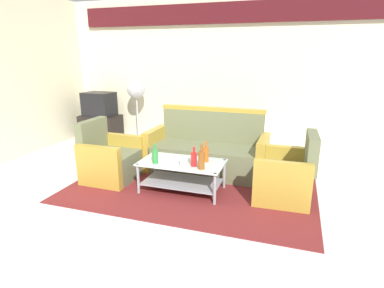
# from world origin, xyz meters

# --- Properties ---
(ground_plane) EXTENTS (14.00, 14.00, 0.00)m
(ground_plane) POSITION_xyz_m (0.00, 0.00, 0.00)
(ground_plane) COLOR white
(wall_back) EXTENTS (6.52, 0.19, 2.80)m
(wall_back) POSITION_xyz_m (0.00, 3.05, 1.48)
(wall_back) COLOR beige
(wall_back) RESTS_ON ground
(rug) EXTENTS (3.25, 2.07, 0.01)m
(rug) POSITION_xyz_m (0.10, 0.78, 0.01)
(rug) COLOR maroon
(rug) RESTS_ON ground
(couch) EXTENTS (1.81, 0.76, 0.96)m
(couch) POSITION_xyz_m (0.13, 1.42, 0.32)
(couch) COLOR #6B704C
(couch) RESTS_ON rug
(armchair_left) EXTENTS (0.71, 0.77, 0.85)m
(armchair_left) POSITION_xyz_m (-1.12, 0.71, 0.29)
(armchair_left) COLOR #6B704C
(armchair_left) RESTS_ON rug
(armchair_right) EXTENTS (0.72, 0.78, 0.85)m
(armchair_right) POSITION_xyz_m (1.31, 0.84, 0.29)
(armchair_right) COLOR #6B704C
(armchair_right) RESTS_ON rug
(coffee_table) EXTENTS (1.10, 0.60, 0.40)m
(coffee_table) POSITION_xyz_m (0.01, 0.63, 0.27)
(coffee_table) COLOR silver
(coffee_table) RESTS_ON rug
(bottle_brown) EXTENTS (0.08, 0.08, 0.32)m
(bottle_brown) POSITION_xyz_m (0.33, 0.46, 0.53)
(bottle_brown) COLOR brown
(bottle_brown) RESTS_ON coffee_table
(bottle_green) EXTENTS (0.07, 0.07, 0.26)m
(bottle_green) POSITION_xyz_m (-0.30, 0.48, 0.51)
(bottle_green) COLOR #2D8C38
(bottle_green) RESTS_ON coffee_table
(bottle_orange) EXTENTS (0.07, 0.07, 0.27)m
(bottle_orange) POSITION_xyz_m (0.30, 0.74, 0.51)
(bottle_orange) COLOR #D85919
(bottle_orange) RESTS_ON coffee_table
(bottle_red) EXTENTS (0.08, 0.08, 0.25)m
(bottle_red) POSITION_xyz_m (0.21, 0.53, 0.50)
(bottle_red) COLOR red
(bottle_red) RESTS_ON coffee_table
(cup) EXTENTS (0.08, 0.08, 0.10)m
(cup) POSITION_xyz_m (0.07, 0.52, 0.46)
(cup) COLOR silver
(cup) RESTS_ON coffee_table
(tv_stand) EXTENTS (0.80, 0.50, 0.52)m
(tv_stand) POSITION_xyz_m (-2.51, 2.55, 0.26)
(tv_stand) COLOR black
(tv_stand) RESTS_ON ground
(television) EXTENTS (0.63, 0.49, 0.48)m
(television) POSITION_xyz_m (-2.51, 2.55, 0.76)
(television) COLOR black
(television) RESTS_ON tv_stand
(pedestal_fan) EXTENTS (0.36, 0.36, 1.27)m
(pedestal_fan) POSITION_xyz_m (-1.66, 2.60, 1.01)
(pedestal_fan) COLOR #2D2D33
(pedestal_fan) RESTS_ON ground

